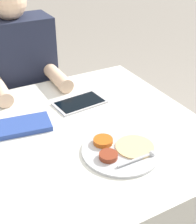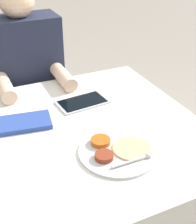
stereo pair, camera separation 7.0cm
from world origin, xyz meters
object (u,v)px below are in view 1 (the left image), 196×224
at_px(tablet_device, 80,103).
at_px(person_diner, 23,103).
at_px(thali_tray, 121,150).
at_px(red_notebook, 24,126).

xyz_separation_m(tablet_device, person_diner, (-0.15, 0.43, -0.17)).
bearing_deg(person_diner, thali_tray, -80.90).
distance_m(thali_tray, red_notebook, 0.40).
bearing_deg(thali_tray, person_diner, 99.10).
bearing_deg(red_notebook, tablet_device, 13.66).
xyz_separation_m(thali_tray, red_notebook, (-0.26, 0.31, 0.00)).
distance_m(red_notebook, tablet_device, 0.29).
bearing_deg(tablet_device, person_diner, 109.47).
bearing_deg(thali_tray, tablet_device, 86.53).
distance_m(thali_tray, person_diner, 0.84).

